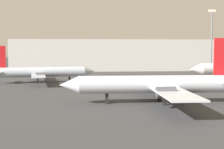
% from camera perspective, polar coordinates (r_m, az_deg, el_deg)
% --- Properties ---
extents(airplane_distant, '(29.46, 28.44, 10.17)m').
position_cam_1_polar(airplane_distant, '(50.86, 7.99, -1.71)').
color(airplane_distant, silver).
rests_on(airplane_distant, ground_plane).
extents(airplane_far_right, '(26.63, 24.63, 9.14)m').
position_cam_1_polar(airplane_far_right, '(82.28, -12.44, 0.45)').
color(airplane_far_right, '#B2BCCC').
rests_on(airplane_far_right, ground_plane).
extents(light_mast_right, '(2.40, 0.50, 21.40)m').
position_cam_1_polar(light_mast_right, '(114.35, 17.12, 6.17)').
color(light_mast_right, slate).
rests_on(light_mast_right, ground_plane).
extents(terminal_building, '(87.58, 19.93, 11.81)m').
position_cam_1_polar(terminal_building, '(128.96, 2.59, 3.48)').
color(terminal_building, '#B7B7B2').
rests_on(terminal_building, ground_plane).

